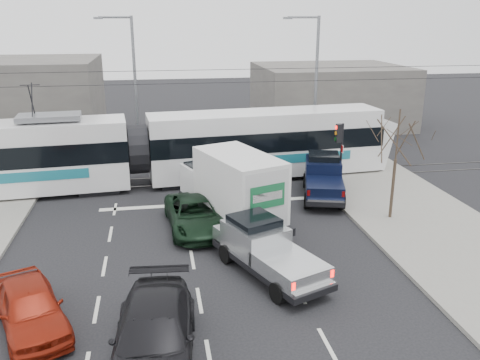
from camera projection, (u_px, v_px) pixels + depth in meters
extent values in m
plane|color=black|center=(236.00, 256.00, 19.87)|extent=(120.00, 120.00, 0.00)
cube|color=gray|center=(447.00, 239.00, 21.27)|extent=(6.00, 60.00, 0.15)
cube|color=#33302D|center=(208.00, 179.00, 29.25)|extent=(60.00, 1.60, 0.03)
cube|color=#68635E|center=(1.00, 101.00, 37.38)|extent=(14.00, 10.00, 6.00)
cube|color=#68635E|center=(329.00, 95.00, 43.52)|extent=(12.00, 10.00, 5.00)
cylinder|color=#47382B|center=(393.00, 189.00, 22.95)|extent=(0.14, 0.14, 2.75)
cylinder|color=#47382B|center=(398.00, 135.00, 22.18)|extent=(0.07, 0.07, 2.25)
cylinder|color=black|center=(341.00, 157.00, 26.41)|extent=(0.12, 0.12, 3.60)
cube|color=black|center=(339.00, 133.00, 25.98)|extent=(0.28, 0.28, 0.95)
cylinder|color=#FF0C07|center=(336.00, 128.00, 25.86)|extent=(0.06, 0.20, 0.20)
cylinder|color=orange|center=(336.00, 133.00, 25.96)|extent=(0.06, 0.20, 0.20)
cylinder|color=#05330C|center=(336.00, 139.00, 26.05)|extent=(0.06, 0.20, 0.20)
cube|color=white|center=(342.00, 149.00, 26.11)|extent=(0.02, 0.30, 0.40)
cylinder|color=slate|center=(316.00, 89.00, 32.81)|extent=(0.20, 0.20, 9.00)
cylinder|color=slate|center=(303.00, 17.00, 31.30)|extent=(2.00, 0.14, 0.14)
cube|color=slate|center=(288.00, 18.00, 31.15)|extent=(0.55, 0.25, 0.14)
cylinder|color=slate|center=(136.00, 88.00, 32.87)|extent=(0.20, 0.20, 9.00)
cylinder|color=slate|center=(115.00, 17.00, 31.36)|extent=(2.00, 0.14, 0.14)
cube|color=slate|center=(98.00, 18.00, 31.21)|extent=(0.55, 0.25, 0.14)
cylinder|color=black|center=(206.00, 83.00, 27.56)|extent=(60.00, 0.03, 0.03)
cylinder|color=black|center=(206.00, 70.00, 27.35)|extent=(60.00, 0.03, 0.03)
cube|color=white|center=(266.00, 158.00, 29.53)|extent=(13.53, 3.89, 1.62)
cube|color=black|center=(266.00, 137.00, 29.15)|extent=(13.60, 3.92, 1.10)
cube|color=white|center=(266.00, 120.00, 28.84)|extent=(13.52, 3.78, 1.03)
cube|color=#186A7A|center=(273.00, 160.00, 28.14)|extent=(9.31, 0.79, 0.51)
cylinder|color=black|center=(138.00, 149.00, 27.51)|extent=(1.25, 2.76, 2.69)
cube|color=slate|center=(49.00, 117.00, 25.88)|extent=(3.24, 1.93, 0.26)
cube|color=black|center=(100.00, 185.00, 27.59)|extent=(2.26, 2.54, 0.37)
cube|color=black|center=(179.00, 179.00, 28.61)|extent=(2.26, 2.54, 0.37)
cube|color=black|center=(323.00, 169.00, 30.65)|extent=(2.26, 2.54, 0.37)
cube|color=black|center=(269.00, 263.00, 18.26)|extent=(3.65, 5.53, 0.23)
cube|color=silver|center=(255.00, 238.00, 18.83)|extent=(2.47, 2.70, 1.04)
cube|color=black|center=(254.00, 223.00, 18.74)|extent=(2.01, 2.03, 0.50)
cube|color=silver|center=(238.00, 231.00, 19.91)|extent=(1.94, 1.52, 0.50)
cube|color=silver|center=(289.00, 267.00, 17.22)|extent=(2.53, 2.85, 0.59)
cube|color=silver|center=(315.00, 290.00, 16.20)|extent=(1.60, 0.78, 0.16)
cube|color=#FF0C07|center=(293.00, 286.00, 15.78)|extent=(0.14, 0.11, 0.25)
cube|color=#FF0C07|center=(332.00, 273.00, 16.58)|extent=(0.14, 0.11, 0.25)
cylinder|color=black|center=(226.00, 254.00, 19.24)|extent=(0.51, 0.76, 0.72)
cylinder|color=black|center=(262.00, 244.00, 20.08)|extent=(0.51, 0.76, 0.72)
cylinder|color=black|center=(278.00, 293.00, 16.54)|extent=(0.51, 0.76, 0.72)
cylinder|color=black|center=(317.00, 280.00, 17.37)|extent=(0.51, 0.76, 0.72)
cube|color=black|center=(232.00, 211.00, 23.02)|extent=(4.44, 7.06, 0.33)
cube|color=white|center=(207.00, 179.00, 24.87)|extent=(2.59, 2.25, 1.53)
cube|color=black|center=(205.00, 168.00, 24.80)|extent=(2.13, 1.65, 0.57)
cube|color=silver|center=(239.00, 186.00, 22.04)|extent=(3.71, 5.05, 2.81)
cube|color=silver|center=(267.00, 202.00, 20.18)|extent=(1.91, 0.74, 2.48)
cube|color=#155D33|center=(268.00, 197.00, 20.07)|extent=(1.51, 0.57, 0.96)
cube|color=black|center=(269.00, 238.00, 20.46)|extent=(2.02, 0.93, 0.17)
cylinder|color=black|center=(192.00, 203.00, 24.34)|extent=(0.56, 0.90, 0.86)
cylinder|color=black|center=(229.00, 196.00, 25.29)|extent=(0.56, 0.90, 0.86)
cylinder|color=black|center=(232.00, 231.00, 21.02)|extent=(0.60, 0.99, 0.95)
cylinder|color=black|center=(273.00, 222.00, 21.96)|extent=(0.60, 0.99, 0.95)
cube|color=black|center=(323.00, 188.00, 26.09)|extent=(3.12, 5.29, 0.25)
cube|color=black|center=(323.00, 170.00, 26.72)|extent=(2.30, 2.50, 1.14)
cube|color=black|center=(323.00, 158.00, 26.63)|extent=(1.91, 1.86, 0.55)
cube|color=black|center=(322.00, 168.00, 27.92)|extent=(1.93, 1.34, 0.55)
cube|color=black|center=(325.00, 187.00, 24.93)|extent=(2.34, 2.64, 0.65)
cube|color=silver|center=(326.00, 202.00, 23.79)|extent=(1.68, 0.63, 0.18)
cube|color=#590505|center=(309.00, 193.00, 23.85)|extent=(0.16, 0.11, 0.28)
cube|color=#590505|center=(343.00, 194.00, 23.69)|extent=(0.16, 0.11, 0.28)
cylinder|color=black|center=(306.00, 181.00, 27.73)|extent=(0.48, 0.84, 0.80)
cylinder|color=black|center=(337.00, 182.00, 27.55)|extent=(0.48, 0.84, 0.80)
cylinder|color=black|center=(307.00, 201.00, 24.72)|extent=(0.48, 0.84, 0.80)
cylinder|color=black|center=(342.00, 202.00, 24.54)|extent=(0.48, 0.84, 0.80)
imported|color=black|center=(195.00, 215.00, 22.22)|extent=(2.63, 5.06, 1.36)
imported|color=maroon|center=(30.00, 307.00, 15.05)|extent=(3.22, 4.62, 1.46)
imported|color=black|center=(154.00, 336.00, 13.59)|extent=(2.64, 5.56, 1.57)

